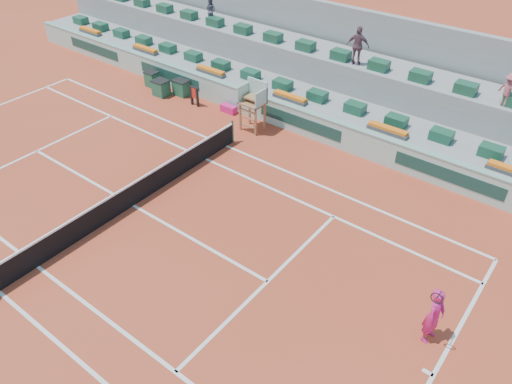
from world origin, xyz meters
TOP-DOWN VIEW (x-y plane):
  - ground at (0.00, 0.00)m, footprint 90.00×90.00m
  - seating_tier_lower at (0.00, 10.70)m, footprint 36.00×4.00m
  - seating_tier_upper at (0.00, 12.30)m, footprint 36.00×2.40m
  - stadium_back_wall at (0.00, 13.90)m, footprint 36.00×0.40m
  - player_bag at (-2.03, 8.04)m, footprint 0.85×0.38m
  - spectator_left at (-6.54, 11.96)m, footprint 0.75×0.64m
  - spectator_mid at (2.89, 11.60)m, footprint 1.12×0.66m
  - spectator_right at (9.63, 11.51)m, footprint 1.01×0.82m
  - court_lines at (0.00, 0.00)m, footprint 23.89×11.09m
  - tennis_net at (0.00, 0.00)m, footprint 0.10×11.97m
  - advertising_hoarding at (0.02, 8.50)m, footprint 36.00×0.34m
  - umpire_chair at (0.00, 7.50)m, footprint 1.10×0.90m
  - seat_row_lower at (0.00, 9.80)m, footprint 32.90×0.60m
  - seat_row_upper at (0.00, 11.70)m, footprint 32.90×0.60m
  - flower_planters at (-1.50, 9.00)m, footprint 26.80×0.36m
  - drink_cooler_a at (-5.28, 8.06)m, footprint 0.85×0.73m
  - drink_cooler_b at (-6.11, 7.33)m, footprint 0.83×0.71m
  - drink_cooler_c at (-7.32, 7.81)m, footprint 0.71×0.62m
  - towel_rack at (-3.87, 7.54)m, footprint 0.61×0.10m
  - tennis_player at (11.28, 1.08)m, footprint 0.50×0.92m

SIDE VIEW (x-z plane):
  - ground at x=0.00m, z-range 0.00..0.00m
  - court_lines at x=0.00m, z-range 0.00..0.01m
  - player_bag at x=-2.03m, z-range 0.00..0.38m
  - drink_cooler_c at x=-7.32m, z-range 0.00..0.84m
  - drink_cooler_a at x=-5.28m, z-range 0.00..0.84m
  - drink_cooler_b at x=-6.11m, z-range 0.00..0.84m
  - tennis_net at x=0.00m, z-range -0.02..1.08m
  - seating_tier_lower at x=0.00m, z-range 0.00..1.20m
  - towel_rack at x=-3.87m, z-range 0.09..1.12m
  - advertising_hoarding at x=0.02m, z-range 0.00..1.26m
  - tennis_player at x=11.28m, z-range -0.19..2.08m
  - seating_tier_upper at x=0.00m, z-range 0.00..2.60m
  - flower_planters at x=-1.50m, z-range 1.19..1.47m
  - seat_row_lower at x=0.00m, z-range 1.20..1.64m
  - umpire_chair at x=0.00m, z-range 0.34..2.74m
  - stadium_back_wall at x=0.00m, z-range 0.00..4.40m
  - seat_row_upper at x=0.00m, z-range 2.60..3.04m
  - spectator_left at x=-6.54m, z-range 2.60..3.95m
  - spectator_right at x=9.63m, z-range 2.60..3.96m
  - spectator_mid at x=2.89m, z-range 2.60..4.39m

